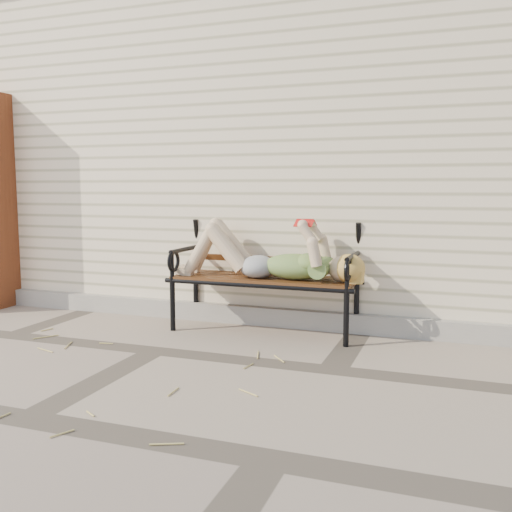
% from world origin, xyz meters
% --- Properties ---
extents(ground, '(80.00, 80.00, 0.00)m').
position_xyz_m(ground, '(0.00, 0.00, 0.00)').
color(ground, gray).
rests_on(ground, ground).
extents(house_wall, '(8.00, 4.00, 3.00)m').
position_xyz_m(house_wall, '(0.00, 3.00, 1.50)').
color(house_wall, beige).
rests_on(house_wall, ground).
extents(house_roof, '(8.30, 4.30, 0.30)m').
position_xyz_m(house_roof, '(0.00, 3.00, 3.15)').
color(house_roof, '#4E4037').
rests_on(house_roof, house_wall).
extents(foundation_strip, '(8.00, 0.10, 0.15)m').
position_xyz_m(foundation_strip, '(0.00, 0.97, 0.07)').
color(foundation_strip, '#A29C93').
rests_on(foundation_strip, ground).
extents(garden_bench, '(1.57, 0.63, 1.02)m').
position_xyz_m(garden_bench, '(0.53, 0.86, 0.57)').
color(garden_bench, black).
rests_on(garden_bench, ground).
extents(reading_woman, '(1.48, 0.34, 0.47)m').
position_xyz_m(reading_woman, '(0.55, 0.74, 0.60)').
color(reading_woman, '#0A434C').
rests_on(reading_woman, ground).
extents(straw_scatter, '(3.00, 1.69, 0.01)m').
position_xyz_m(straw_scatter, '(-0.63, -0.60, 0.01)').
color(straw_scatter, tan).
rests_on(straw_scatter, ground).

